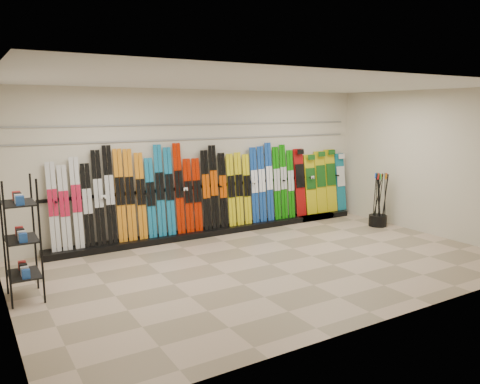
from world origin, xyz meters
TOP-DOWN VIEW (x-y plane):
  - floor at (0.00, 0.00)m, footprint 8.00×8.00m
  - back_wall at (0.00, 2.50)m, footprint 8.00×0.00m
  - left_wall at (-4.00, 0.00)m, footprint 0.00×5.00m
  - right_wall at (4.00, 0.00)m, footprint 0.00×5.00m
  - ceiling at (0.00, 0.00)m, footprint 8.00×8.00m
  - ski_rack_base at (0.22, 2.28)m, footprint 8.00×0.40m
  - skis at (-0.46, 2.32)m, footprint 5.37×0.21m
  - snowboards at (3.08, 2.35)m, footprint 1.55×0.24m
  - accessory_rack at (-3.75, 0.57)m, footprint 0.40×0.60m
  - pole_bin at (3.60, 0.97)m, footprint 0.40×0.40m
  - ski_poles at (3.59, 0.94)m, footprint 0.38×0.33m
  - slatwall_rail_0 at (0.00, 2.48)m, footprint 7.60×0.02m
  - slatwall_rail_1 at (0.00, 2.48)m, footprint 7.60×0.02m

SIDE VIEW (x-z plane):
  - floor at x=0.00m, z-range 0.00..0.00m
  - ski_rack_base at x=0.22m, z-range 0.00..0.12m
  - pole_bin at x=3.60m, z-range 0.00..0.25m
  - ski_poles at x=3.59m, z-range 0.02..1.20m
  - accessory_rack at x=-3.75m, z-range 0.00..1.70m
  - snowboards at x=3.08m, z-range 0.07..1.65m
  - skis at x=-0.46m, z-range 0.03..1.86m
  - back_wall at x=0.00m, z-range -2.50..5.50m
  - left_wall at x=-4.00m, z-range -1.00..4.00m
  - right_wall at x=4.00m, z-range -1.00..4.00m
  - slatwall_rail_0 at x=0.00m, z-range 1.98..2.02m
  - slatwall_rail_1 at x=0.00m, z-range 2.28..2.31m
  - ceiling at x=0.00m, z-range 3.00..3.00m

